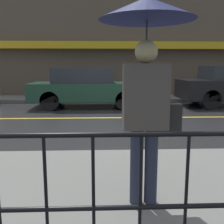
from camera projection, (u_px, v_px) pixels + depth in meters
name	position (u px, v px, depth m)	size (l,w,h in m)	color
ground_plane	(121.00, 118.00, 8.04)	(80.00, 80.00, 0.00)	#262628
sidewalk_near	(152.00, 193.00, 3.10)	(28.00, 2.87, 0.13)	slate
sidewalk_far	(114.00, 98.00, 12.57)	(28.00, 2.07, 0.13)	slate
lane_marking	(121.00, 118.00, 8.04)	(25.20, 0.12, 0.01)	gold
building_storefront	(113.00, 49.00, 13.30)	(28.00, 0.85, 4.85)	#4C4238
railing_foreground	(187.00, 183.00, 1.82)	(12.00, 0.04, 0.97)	black
pedestrian	(147.00, 52.00, 2.49)	(0.91, 0.91, 2.04)	#23283D
car_dark_green	(87.00, 87.00, 10.13)	(4.33, 1.84, 1.51)	#193828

